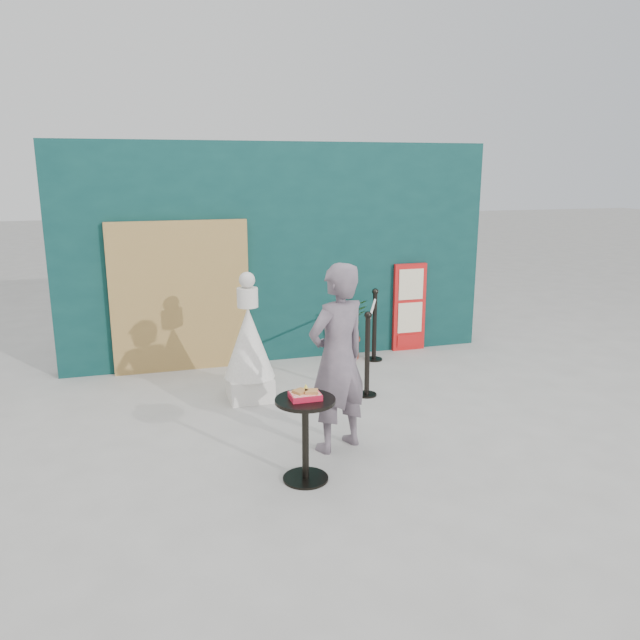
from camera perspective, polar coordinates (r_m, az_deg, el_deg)
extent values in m
plane|color=#ADAAA5|center=(6.23, 3.20, -11.53)|extent=(60.00, 60.00, 0.00)
cube|color=#0A3130|center=(8.74, -3.66, 6.11)|extent=(6.00, 0.30, 3.00)
cube|color=tan|center=(8.42, -12.61, 2.06)|extent=(1.80, 0.08, 2.00)
imported|color=slate|center=(5.89, 1.61, -3.52)|extent=(0.78, 0.66, 1.82)
cube|color=red|center=(9.32, 8.16, 1.17)|extent=(0.50, 0.06, 1.30)
cube|color=beige|center=(9.22, 8.32, 3.25)|extent=(0.38, 0.02, 0.45)
cube|color=beige|center=(9.32, 8.22, 0.22)|extent=(0.38, 0.02, 0.45)
cube|color=red|center=(9.41, 8.14, -1.85)|extent=(0.38, 0.02, 0.18)
cube|color=white|center=(7.44, -6.42, -6.12)|extent=(0.51, 0.51, 0.28)
cone|color=white|center=(7.27, -6.54, -2.01)|extent=(0.59, 0.59, 0.83)
cylinder|color=silver|center=(7.15, -6.65, 2.05)|extent=(0.24, 0.24, 0.22)
sphere|color=beige|center=(7.11, -6.70, 3.66)|extent=(0.18, 0.18, 0.18)
cylinder|color=black|center=(5.64, -1.32, -14.25)|extent=(0.40, 0.40, 0.02)
cylinder|color=black|center=(5.49, -1.34, -11.02)|extent=(0.06, 0.06, 0.72)
cylinder|color=black|center=(5.34, -1.36, -7.37)|extent=(0.52, 0.52, 0.03)
cube|color=red|center=(5.32, -1.37, -6.97)|extent=(0.26, 0.19, 0.05)
cube|color=red|center=(5.31, -1.37, -6.69)|extent=(0.24, 0.17, 0.00)
cube|color=#BF8D45|center=(5.31, -1.82, -6.54)|extent=(0.15, 0.14, 0.02)
cube|color=#E19752|center=(5.30, -0.79, -6.56)|extent=(0.13, 0.13, 0.02)
cone|color=yellow|center=(5.35, -1.30, -6.16)|extent=(0.06, 0.06, 0.06)
cylinder|color=brown|center=(8.95, 2.57, -2.67)|extent=(0.31, 0.31, 0.26)
cylinder|color=brown|center=(8.91, 2.58, -1.74)|extent=(0.35, 0.35, 0.04)
imported|color=#305E28|center=(8.83, 2.60, 0.18)|extent=(0.51, 0.45, 0.57)
cylinder|color=black|center=(7.56, 4.28, -6.80)|extent=(0.24, 0.24, 0.02)
cylinder|color=black|center=(7.40, 4.34, -3.39)|extent=(0.06, 0.06, 0.96)
sphere|color=black|center=(7.27, 4.42, 0.45)|extent=(0.09, 0.09, 0.09)
cylinder|color=black|center=(8.91, 4.94, -3.59)|extent=(0.24, 0.24, 0.02)
cylinder|color=black|center=(8.78, 5.00, -0.66)|extent=(0.06, 0.06, 0.96)
sphere|color=black|center=(8.67, 5.07, 2.61)|extent=(0.09, 0.09, 0.09)
cylinder|color=white|center=(7.99, 4.76, 0.85)|extent=(0.63, 1.31, 0.03)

